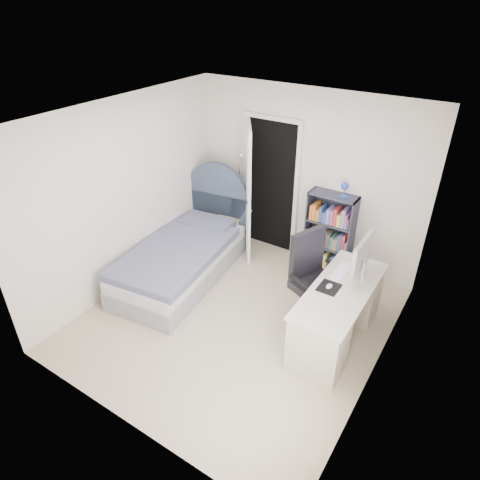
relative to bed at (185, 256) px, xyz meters
The scene contains 8 objects.
room_shell 1.54m from the bed, 19.93° to the right, with size 3.50×3.70×2.60m.
door 1.44m from the bed, 67.36° to the left, with size 0.92×0.71×2.06m.
bed is the anchor object (origin of this frame).
nightstand 1.17m from the bed, 87.74° to the left, with size 0.42×0.42×0.61m.
floor_lamp 1.21m from the bed, 80.77° to the left, with size 0.22×0.22×1.53m.
bookcase 2.07m from the bed, 37.18° to the left, with size 0.66×0.28×1.40m.
desk 2.31m from the bed, ahead, with size 0.61×1.52×1.25m.
office_chair 1.94m from the bed, ahead, with size 0.69×0.70×1.20m.
Camera 1 is at (2.26, -3.41, 3.59)m, focal length 32.00 mm.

